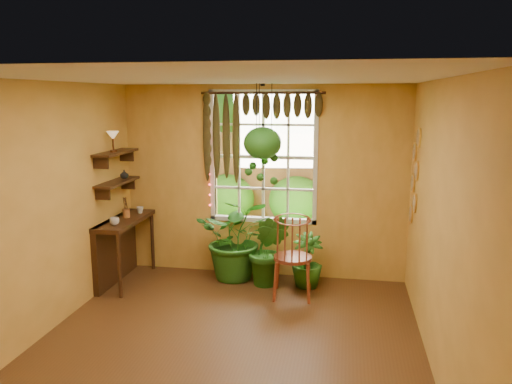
{
  "coord_description": "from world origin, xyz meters",
  "views": [
    {
      "loc": [
        1.14,
        -4.56,
        2.54
      ],
      "look_at": [
        0.1,
        1.15,
        1.42
      ],
      "focal_mm": 35.0,
      "sensor_mm": 36.0,
      "label": 1
    }
  ],
  "objects_px": {
    "hanging_basket": "(262,146)",
    "potted_plant_left": "(237,238)",
    "counter_ledge": "(118,243)",
    "windsor_chair": "(292,269)",
    "potted_plant_mid": "(269,250)"
  },
  "relations": [
    {
      "from": "counter_ledge",
      "to": "hanging_basket",
      "type": "relative_size",
      "value": 0.9
    },
    {
      "from": "hanging_basket",
      "to": "counter_ledge",
      "type": "bearing_deg",
      "value": -171.24
    },
    {
      "from": "counter_ledge",
      "to": "potted_plant_mid",
      "type": "distance_m",
      "value": 2.08
    },
    {
      "from": "hanging_basket",
      "to": "potted_plant_left",
      "type": "bearing_deg",
      "value": 165.79
    },
    {
      "from": "windsor_chair",
      "to": "hanging_basket",
      "type": "bearing_deg",
      "value": 133.32
    },
    {
      "from": "counter_ledge",
      "to": "windsor_chair",
      "type": "distance_m",
      "value": 2.44
    },
    {
      "from": "windsor_chair",
      "to": "hanging_basket",
      "type": "distance_m",
      "value": 1.65
    },
    {
      "from": "windsor_chair",
      "to": "hanging_basket",
      "type": "height_order",
      "value": "hanging_basket"
    },
    {
      "from": "windsor_chair",
      "to": "potted_plant_mid",
      "type": "distance_m",
      "value": 0.5
    },
    {
      "from": "counter_ledge",
      "to": "hanging_basket",
      "type": "distance_m",
      "value": 2.4
    },
    {
      "from": "hanging_basket",
      "to": "potted_plant_mid",
      "type": "bearing_deg",
      "value": -44.74
    },
    {
      "from": "counter_ledge",
      "to": "hanging_basket",
      "type": "bearing_deg",
      "value": 8.76
    },
    {
      "from": "potted_plant_left",
      "to": "potted_plant_mid",
      "type": "bearing_deg",
      "value": -22.78
    },
    {
      "from": "hanging_basket",
      "to": "windsor_chair",
      "type": "bearing_deg",
      "value": -43.35
    },
    {
      "from": "counter_ledge",
      "to": "potted_plant_mid",
      "type": "relative_size",
      "value": 1.19
    }
  ]
}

